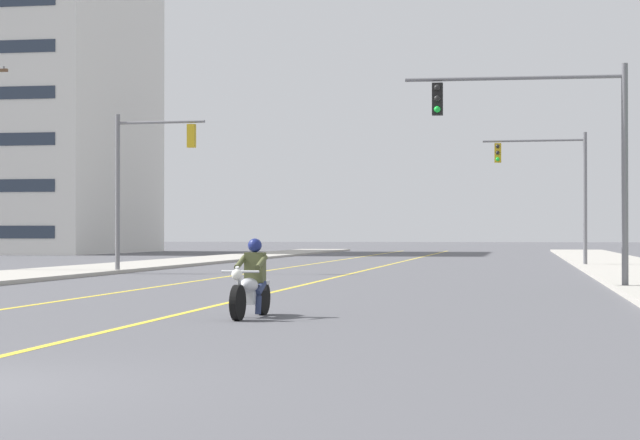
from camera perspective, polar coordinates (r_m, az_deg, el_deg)
lane_stripe_center at (r=56.38m, az=3.02°, el=-2.22°), size 0.16×100.00×0.01m
lane_stripe_left at (r=56.97m, az=-0.94°, el=-2.20°), size 0.16×100.00×0.01m
sidewalk_kerb_right at (r=51.21m, az=14.81°, el=-2.28°), size 4.40×110.00×0.14m
sidewalk_kerb_left at (r=53.91m, az=-9.26°, el=-2.21°), size 4.40×110.00×0.14m
motorcycle_with_rider at (r=22.06m, az=-3.30°, el=-3.16°), size 0.70×2.19×1.46m
traffic_signal_near_right at (r=33.48m, az=11.30°, el=3.85°), size 6.08×0.47×6.20m
traffic_signal_near_left at (r=46.80m, az=-8.51°, el=2.39°), size 3.66×0.42×6.20m
traffic_signal_mid_right at (r=56.01m, az=11.17°, el=1.97°), size 4.75×0.40×6.20m
apartment_building_far_left_block at (r=99.20m, az=-14.55°, el=6.21°), size 19.31×21.15×26.68m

